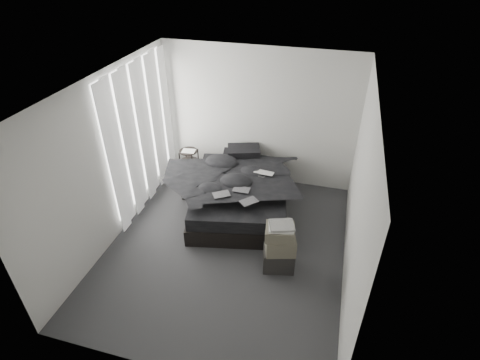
% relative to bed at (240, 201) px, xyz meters
% --- Properties ---
extents(floor, '(3.60, 4.20, 0.01)m').
position_rel_bed_xyz_m(floor, '(0.06, -1.02, -0.14)').
color(floor, '#2F3032').
rests_on(floor, ground).
extents(ceiling, '(3.60, 4.20, 0.01)m').
position_rel_bed_xyz_m(ceiling, '(0.06, -1.02, 2.46)').
color(ceiling, white).
rests_on(ceiling, ground).
extents(wall_back, '(3.60, 0.01, 2.60)m').
position_rel_bed_xyz_m(wall_back, '(0.06, 1.08, 1.16)').
color(wall_back, beige).
rests_on(wall_back, ground).
extents(wall_front, '(3.60, 0.01, 2.60)m').
position_rel_bed_xyz_m(wall_front, '(0.06, -3.12, 1.16)').
color(wall_front, beige).
rests_on(wall_front, ground).
extents(wall_left, '(0.01, 4.20, 2.60)m').
position_rel_bed_xyz_m(wall_left, '(-1.74, -1.02, 1.16)').
color(wall_left, beige).
rests_on(wall_left, ground).
extents(wall_right, '(0.01, 4.20, 2.60)m').
position_rel_bed_xyz_m(wall_right, '(1.86, -1.02, 1.16)').
color(wall_right, beige).
rests_on(wall_right, ground).
extents(window_left, '(0.02, 2.00, 2.30)m').
position_rel_bed_xyz_m(window_left, '(-1.72, -0.12, 1.21)').
color(window_left, white).
rests_on(window_left, wall_left).
extents(curtain_left, '(0.06, 2.12, 2.48)m').
position_rel_bed_xyz_m(curtain_left, '(-1.67, -0.12, 1.14)').
color(curtain_left, white).
rests_on(curtain_left, wall_left).
extents(bed, '(2.00, 2.40, 0.29)m').
position_rel_bed_xyz_m(bed, '(0.00, 0.00, 0.00)').
color(bed, black).
rests_on(bed, floor).
extents(mattress, '(1.93, 2.33, 0.23)m').
position_rel_bed_xyz_m(mattress, '(0.00, 0.00, 0.26)').
color(mattress, black).
rests_on(mattress, bed).
extents(duvet, '(1.90, 2.09, 0.25)m').
position_rel_bed_xyz_m(duvet, '(0.01, -0.05, 0.49)').
color(duvet, black).
rests_on(duvet, mattress).
extents(pillow_lower, '(0.71, 0.55, 0.14)m').
position_rel_bed_xyz_m(pillow_lower, '(-0.22, 0.80, 0.44)').
color(pillow_lower, black).
rests_on(pillow_lower, mattress).
extents(pillow_upper, '(0.69, 0.57, 0.13)m').
position_rel_bed_xyz_m(pillow_upper, '(-0.14, 0.79, 0.58)').
color(pillow_upper, black).
rests_on(pillow_upper, pillow_lower).
extents(laptop, '(0.36, 0.25, 0.03)m').
position_rel_bed_xyz_m(laptop, '(0.37, 0.13, 0.63)').
color(laptop, silver).
rests_on(laptop, duvet).
extents(comic_a, '(0.32, 0.29, 0.01)m').
position_rel_bed_xyz_m(comic_a, '(-0.14, -0.61, 0.62)').
color(comic_a, black).
rests_on(comic_a, duvet).
extents(comic_b, '(0.27, 0.18, 0.01)m').
position_rel_bed_xyz_m(comic_b, '(0.13, -0.39, 0.63)').
color(comic_b, black).
rests_on(comic_b, duvet).
extents(comic_c, '(0.31, 0.31, 0.01)m').
position_rel_bed_xyz_m(comic_c, '(0.33, -0.67, 0.63)').
color(comic_c, black).
rests_on(comic_c, duvet).
extents(side_stand, '(0.37, 0.37, 0.65)m').
position_rel_bed_xyz_m(side_stand, '(-1.20, 0.64, 0.18)').
color(side_stand, black).
rests_on(side_stand, floor).
extents(papers, '(0.27, 0.21, 0.01)m').
position_rel_bed_xyz_m(papers, '(-1.19, 0.63, 0.51)').
color(papers, white).
rests_on(papers, side_stand).
extents(floor_books, '(0.20, 0.23, 0.14)m').
position_rel_bed_xyz_m(floor_books, '(-1.07, 0.05, -0.08)').
color(floor_books, black).
rests_on(floor_books, floor).
extents(box_lower, '(0.51, 0.44, 0.33)m').
position_rel_bed_xyz_m(box_lower, '(0.92, -1.22, 0.02)').
color(box_lower, black).
rests_on(box_lower, floor).
extents(box_mid, '(0.49, 0.43, 0.25)m').
position_rel_bed_xyz_m(box_mid, '(0.94, -1.23, 0.31)').
color(box_mid, '#565243').
rests_on(box_mid, box_lower).
extents(box_upper, '(0.44, 0.38, 0.17)m').
position_rel_bed_xyz_m(box_upper, '(0.91, -1.23, 0.53)').
color(box_upper, '#565243').
rests_on(box_upper, box_mid).
extents(art_book_white, '(0.39, 0.34, 0.03)m').
position_rel_bed_xyz_m(art_book_white, '(0.92, -1.22, 0.63)').
color(art_book_white, silver).
rests_on(art_book_white, box_upper).
extents(art_book_snake, '(0.40, 0.35, 0.03)m').
position_rel_bed_xyz_m(art_book_snake, '(0.94, -1.23, 0.66)').
color(art_book_snake, silver).
rests_on(art_book_snake, art_book_white).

